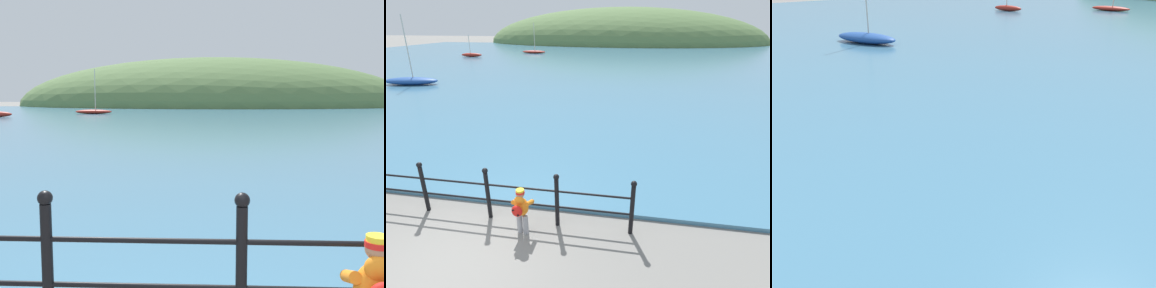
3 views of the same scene
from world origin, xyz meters
The scene contains 3 objects.
boat_far_right centered at (-11.09, 38.63, 0.33)m, with size 3.36×1.06×4.05m.
boat_mid_harbor centered at (-11.97, 14.60, 0.37)m, with size 3.77×1.91×4.46m.
boat_blue_hull centered at (-17.33, 32.63, 0.34)m, with size 2.71×0.83×2.60m.
Camera 3 is at (6.96, 1.63, 3.67)m, focal length 42.00 mm.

